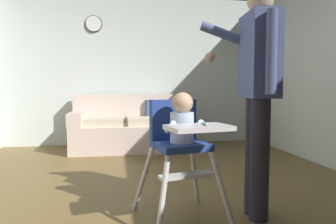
{
  "coord_description": "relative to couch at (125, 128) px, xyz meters",
  "views": [
    {
      "loc": [
        -0.36,
        -2.61,
        0.96
      ],
      "look_at": [
        0.06,
        -0.09,
        0.77
      ],
      "focal_mm": 34.05,
      "sensor_mm": 36.0,
      "label": 1
    }
  ],
  "objects": [
    {
      "name": "ground",
      "position": [
        0.21,
        -2.39,
        -0.38
      ],
      "size": [
        5.96,
        7.37,
        0.1
      ],
      "primitive_type": "cube",
      "color": "brown"
    },
    {
      "name": "wall_far",
      "position": [
        0.21,
        0.52,
        0.92
      ],
      "size": [
        5.16,
        0.06,
        2.51
      ],
      "primitive_type": "cube",
      "color": "silver",
      "rests_on": "ground"
    },
    {
      "name": "couch",
      "position": [
        0.0,
        0.0,
        0.0
      ],
      "size": [
        1.64,
        0.86,
        0.86
      ],
      "rotation": [
        0.0,
        0.0,
        -1.57
      ],
      "color": "beige",
      "rests_on": "ground"
    },
    {
      "name": "high_chair",
      "position": [
        0.32,
        -2.76,
        0.3
      ],
      "size": [
        0.71,
        0.81,
        0.94
      ],
      "rotation": [
        0.0,
        0.0,
        -1.37
      ],
      "color": "silver",
      "rests_on": "ground"
    },
    {
      "name": "adult_standing",
      "position": [
        0.88,
        -2.82,
        0.62
      ],
      "size": [
        0.51,
        0.53,
        1.68
      ],
      "rotation": [
        0.0,
        0.0,
        3.03
      ],
      "color": "#272530",
      "rests_on": "ground"
    },
    {
      "name": "wall_clock",
      "position": [
        -0.49,
        0.48,
        1.69
      ],
      "size": [
        0.28,
        0.04,
        0.28
      ],
      "color": "white"
    }
  ]
}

